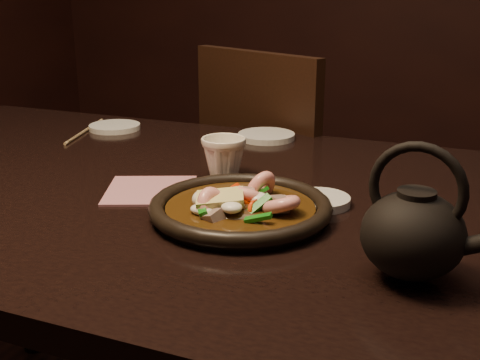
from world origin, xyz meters
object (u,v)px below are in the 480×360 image
at_px(table, 172,225).
at_px(tea_cup, 224,157).
at_px(chair, 287,200).
at_px(plate, 240,209).
at_px(teapot, 414,230).

height_order(table, tea_cup, tea_cup).
bearing_deg(chair, tea_cup, 120.76).
xyz_separation_m(chair, plate, (0.16, -0.74, 0.26)).
relative_size(chair, plate, 3.33).
bearing_deg(tea_cup, table, -135.71).
xyz_separation_m(plate, teapot, (0.26, -0.10, 0.05)).
distance_m(tea_cup, teapot, 0.46).
distance_m(table, chair, 0.66).
bearing_deg(plate, chair, 102.52).
relative_size(table, teapot, 9.61).
bearing_deg(chair, table, 113.66).
xyz_separation_m(table, tea_cup, (0.07, 0.07, 0.12)).
bearing_deg(table, tea_cup, 44.29).
height_order(chair, teapot, chair).
bearing_deg(plate, table, 150.77).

